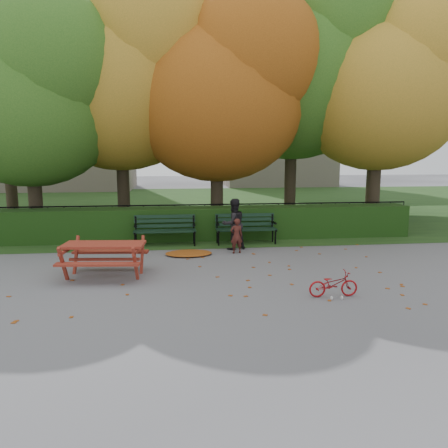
{
  "coord_description": "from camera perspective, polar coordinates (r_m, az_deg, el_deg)",
  "views": [
    {
      "loc": [
        -1.12,
        -9.02,
        2.65
      ],
      "look_at": [
        0.14,
        1.2,
        1.0
      ],
      "focal_mm": 35.0,
      "sensor_mm": 36.0,
      "label": 1
    }
  ],
  "objects": [
    {
      "name": "ground",
      "position": [
        9.47,
        0.06,
        -7.15
      ],
      "size": [
        90.0,
        90.0,
        0.0
      ],
      "primitive_type": "plane",
      "color": "slate",
      "rests_on": "ground"
    },
    {
      "name": "grass_strip",
      "position": [
        23.2,
        -4.2,
        2.54
      ],
      "size": [
        90.0,
        90.0,
        0.0
      ],
      "primitive_type": "plane",
      "color": "#1A3714",
      "rests_on": "ground"
    },
    {
      "name": "bench_right",
      "position": [
        13.09,
        2.85,
        -0.27
      ],
      "size": [
        1.8,
        0.57,
        0.88
      ],
      "color": "black",
      "rests_on": "ground"
    },
    {
      "name": "tree_d",
      "position": [
        17.32,
        10.55,
        20.05
      ],
      "size": [
        7.14,
        6.8,
        9.58
      ],
      "color": "black",
      "rests_on": "ground"
    },
    {
      "name": "leaf_pile",
      "position": [
        11.68,
        -4.64,
        -3.82
      ],
      "size": [
        1.35,
        1.02,
        0.09
      ],
      "primitive_type": "ellipsoid",
      "rotation": [
        0.0,
        0.0,
        -0.13
      ],
      "color": "brown",
      "rests_on": "ground"
    },
    {
      "name": "picnic_table",
      "position": [
        9.84,
        -15.38,
        -3.39
      ],
      "size": [
        1.86,
        1.56,
        0.84
      ],
      "rotation": [
        0.0,
        0.0,
        -0.1
      ],
      "color": "maroon",
      "rests_on": "ground"
    },
    {
      "name": "tree_b",
      "position": [
        16.06,
        -12.3,
        18.78
      ],
      "size": [
        6.72,
        6.4,
        8.79
      ],
      "color": "black",
      "rests_on": "ground"
    },
    {
      "name": "building_right",
      "position": [
        38.27,
        7.02,
        14.07
      ],
      "size": [
        9.0,
        6.0,
        12.0
      ],
      "primitive_type": "cube",
      "color": "#B6A792",
      "rests_on": "ground"
    },
    {
      "name": "building_left",
      "position": [
        36.22,
        -20.35,
        16.26
      ],
      "size": [
        10.0,
        7.0,
        15.0
      ],
      "primitive_type": "cube",
      "color": "#B6A792",
      "rests_on": "ground"
    },
    {
      "name": "iron_fence",
      "position": [
        14.52,
        -2.51,
        0.73
      ],
      "size": [
        14.0,
        0.04,
        1.02
      ],
      "color": "black",
      "rests_on": "ground"
    },
    {
      "name": "adult",
      "position": [
        12.2,
        1.25,
        -0.01
      ],
      "size": [
        0.84,
        0.75,
        1.43
      ],
      "primitive_type": "imported",
      "rotation": [
        0.0,
        0.0,
        3.49
      ],
      "color": "black",
      "rests_on": "ground"
    },
    {
      "name": "tree_e",
      "position": [
        16.82,
        21.04,
        16.84
      ],
      "size": [
        6.09,
        5.8,
        8.16
      ],
      "color": "black",
      "rests_on": "ground"
    },
    {
      "name": "tree_c",
      "position": [
        15.26,
        0.44,
        17.3
      ],
      "size": [
        6.3,
        6.0,
        8.0
      ],
      "color": "black",
      "rests_on": "ground"
    },
    {
      "name": "bicycle",
      "position": [
        8.5,
        14.09,
        -7.61
      ],
      "size": [
        0.94,
        0.33,
        0.49
      ],
      "primitive_type": "imported",
      "rotation": [
        0.0,
        0.0,
        1.56
      ],
      "color": "maroon",
      "rests_on": "ground"
    },
    {
      "name": "child",
      "position": [
        11.76,
        1.64,
        -1.56
      ],
      "size": [
        0.38,
        0.28,
        0.95
      ],
      "primitive_type": "imported",
      "rotation": [
        0.0,
        0.0,
        3.31
      ],
      "color": "#451B16",
      "rests_on": "ground"
    },
    {
      "name": "tree_a",
      "position": [
        15.27,
        -23.29,
        15.43
      ],
      "size": [
        5.88,
        5.6,
        7.48
      ],
      "color": "black",
      "rests_on": "ground"
    },
    {
      "name": "tree_g",
      "position": [
        21.2,
        20.36,
        15.94
      ],
      "size": [
        6.3,
        6.0,
        8.55
      ],
      "color": "black",
      "rests_on": "ground"
    },
    {
      "name": "tree_f",
      "position": [
        19.46,
        -26.16,
        17.21
      ],
      "size": [
        6.93,
        6.6,
        9.19
      ],
      "color": "black",
      "rests_on": "ground"
    },
    {
      "name": "leaf_scatter",
      "position": [
        9.75,
        -0.16,
        -6.63
      ],
      "size": [
        9.0,
        5.7,
        0.01
      ],
      "primitive_type": null,
      "color": "brown",
      "rests_on": "ground"
    },
    {
      "name": "hedge",
      "position": [
        13.73,
        -2.25,
        0.1
      ],
      "size": [
        13.0,
        0.9,
        1.0
      ],
      "primitive_type": "cube",
      "color": "#16320F",
      "rests_on": "ground"
    },
    {
      "name": "bench_left",
      "position": [
        12.9,
        -7.72,
        -0.48
      ],
      "size": [
        1.8,
        0.57,
        0.88
      ],
      "color": "black",
      "rests_on": "ground"
    }
  ]
}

